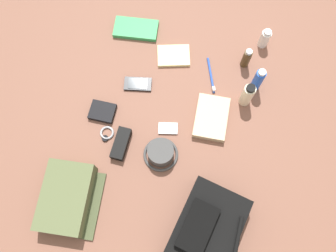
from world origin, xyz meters
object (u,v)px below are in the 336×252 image
(cologne_bottle, at_px, (246,58))
(wristwatch, at_px, (107,134))
(toiletry_pouch, at_px, (67,198))
(media_player, at_px, (167,127))
(backpack, at_px, (206,230))
(toothbrush, at_px, (211,77))
(cell_phone, at_px, (138,84))
(notepad, at_px, (174,56))
(paperback_novel, at_px, (136,29))
(sunglasses_case, at_px, (121,144))
(wallet, at_px, (103,111))
(bucket_hat, at_px, (160,153))
(toothpaste_tube, at_px, (265,38))
(lotion_bottle, at_px, (247,95))
(folded_towel, at_px, (211,118))
(deodorant_spray, at_px, (258,80))

(cologne_bottle, relative_size, wristwatch, 1.66)
(toiletry_pouch, height_order, media_player, toiletry_pouch)
(backpack, height_order, toothbrush, backpack)
(cell_phone, xyz_separation_m, notepad, (-0.18, 0.12, 0.00))
(media_player, distance_m, toothbrush, 0.32)
(cologne_bottle, relative_size, paperback_novel, 0.53)
(cologne_bottle, relative_size, cell_phone, 0.87)
(media_player, relative_size, sunglasses_case, 0.67)
(media_player, relative_size, wallet, 0.85)
(wristwatch, relative_size, notepad, 0.47)
(bucket_hat, xyz_separation_m, cologne_bottle, (-0.52, 0.27, 0.02))
(toothpaste_tube, relative_size, lotion_bottle, 0.74)
(bucket_hat, bearing_deg, wristwatch, -96.95)
(wallet, relative_size, folded_towel, 0.55)
(backpack, xyz_separation_m, folded_towel, (-0.47, -0.08, -0.04))
(toothpaste_tube, relative_size, media_player, 1.17)
(backpack, distance_m, deodorant_spray, 0.68)
(wristwatch, bearing_deg, deodorant_spray, 123.42)
(toiletry_pouch, distance_m, cologne_bottle, 0.99)
(cologne_bottle, distance_m, sunglasses_case, 0.69)
(toothbrush, distance_m, sunglasses_case, 0.52)
(lotion_bottle, distance_m, wristwatch, 0.64)
(cell_phone, xyz_separation_m, toothbrush, (-0.12, 0.32, 0.00))
(media_player, xyz_separation_m, folded_towel, (-0.09, 0.18, 0.01))
(toothbrush, bearing_deg, wallet, -56.27)
(bucket_hat, xyz_separation_m, paperback_novel, (-0.57, -0.27, -0.02))
(toiletry_pouch, height_order, folded_towel, toiletry_pouch)
(cologne_bottle, xyz_separation_m, notepad, (0.04, -0.33, -0.05))
(cell_phone, height_order, folded_towel, folded_towel)
(backpack, bearing_deg, deodorant_spray, 173.28)
(lotion_bottle, distance_m, media_player, 0.38)
(backpack, distance_m, sunglasses_case, 0.50)
(bucket_hat, xyz_separation_m, lotion_bottle, (-0.34, 0.30, 0.04))
(folded_towel, bearing_deg, lotion_bottle, 133.94)
(media_player, distance_m, wristwatch, 0.27)
(toothpaste_tube, height_order, cell_phone, toothpaste_tube)
(wristwatch, distance_m, sunglasses_case, 0.08)
(bucket_hat, distance_m, wallet, 0.32)
(lotion_bottle, bearing_deg, deodorant_spray, 158.26)
(toiletry_pouch, xyz_separation_m, toothpaste_tube, (-0.93, 0.64, 0.01))
(bucket_hat, bearing_deg, lotion_bottle, 137.89)
(cologne_bottle, relative_size, sunglasses_case, 0.84)
(backpack, distance_m, wristwatch, 0.59)
(toiletry_pouch, relative_size, cologne_bottle, 2.57)
(lotion_bottle, bearing_deg, bucket_hat, -42.11)
(bucket_hat, distance_m, sunglasses_case, 0.17)
(wristwatch, height_order, folded_towel, folded_towel)
(toothpaste_tube, bearing_deg, sunglasses_case, -37.88)
(lotion_bottle, distance_m, wallet, 0.64)
(backpack, distance_m, notepad, 0.80)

